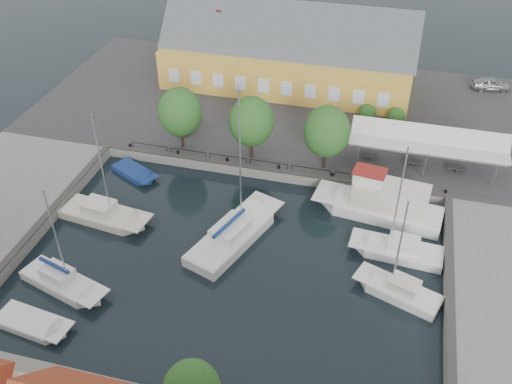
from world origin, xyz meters
TOP-DOWN VIEW (x-y plane):
  - ground at (0.00, 0.00)m, footprint 140.00×140.00m
  - north_quay at (0.00, 23.00)m, footprint 56.00×26.00m
  - quay_edge_fittings at (0.02, 4.75)m, footprint 56.00×24.72m
  - warehouse at (-2.60, 28.36)m, footprint 28.56×14.00m
  - tent_canopy at (14.00, 14.50)m, footprint 14.00×4.00m
  - quay_trees at (-2.00, 12.00)m, footprint 18.20×4.20m
  - car_silver at (21.07, 32.60)m, footprint 4.41×2.34m
  - car_red at (-9.80, 15.83)m, footprint 1.59×4.13m
  - center_sailboat at (-0.61, 1.24)m, footprint 6.27×10.65m
  - trawler at (10.82, 7.54)m, footprint 11.41×4.67m
  - east_boat_a at (12.51, 2.81)m, footprint 7.54×2.97m
  - east_boat_b at (12.82, -1.65)m, footprint 6.72×4.18m
  - west_boat_b at (-12.16, 0.98)m, footprint 8.24×3.70m
  - west_boat_d at (-11.47, -7.03)m, footprint 7.54×4.13m
  - launch_sw at (-11.63, -10.92)m, footprint 5.84×2.81m
  - launch_nw at (-12.39, 7.74)m, footprint 5.27×3.98m

SIDE VIEW (x-z plane):
  - ground at x=0.00m, z-range 0.00..0.00m
  - launch_nw at x=-12.39m, z-range -0.35..0.53m
  - launch_sw at x=-11.63m, z-range -0.40..0.58m
  - west_boat_b at x=-12.16m, z-range -5.22..5.74m
  - east_boat_b at x=12.82m, z-range -4.29..4.82m
  - east_boat_a at x=12.51m, z-range -5.02..5.55m
  - west_boat_d at x=-11.47m, z-range -4.71..5.25m
  - center_sailboat at x=-0.61m, z-range -6.64..7.36m
  - north_quay at x=0.00m, z-range 0.00..1.00m
  - trawler at x=10.82m, z-range -1.48..3.52m
  - quay_edge_fittings at x=0.02m, z-range 0.86..1.26m
  - car_red at x=-9.80m, z-range 1.00..2.34m
  - car_silver at x=21.07m, z-range 1.00..2.43m
  - tent_canopy at x=14.00m, z-range 2.27..5.10m
  - warehouse at x=-2.60m, z-range -0.35..9.20m
  - quay_trees at x=-2.00m, z-range 1.73..8.03m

